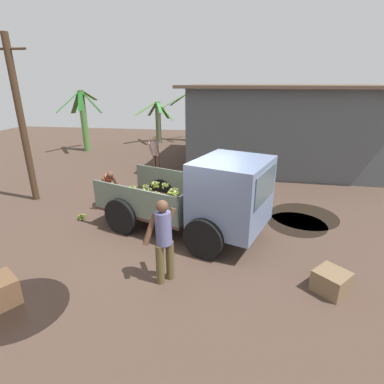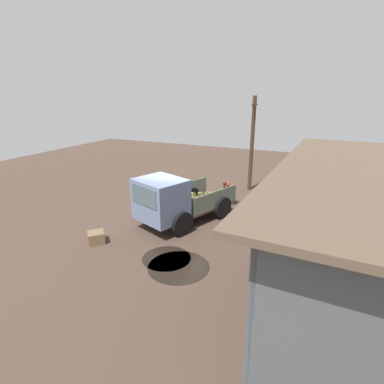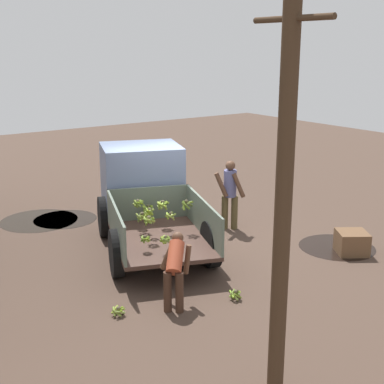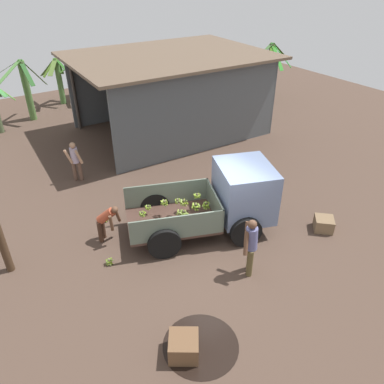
{
  "view_description": "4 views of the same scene",
  "coord_description": "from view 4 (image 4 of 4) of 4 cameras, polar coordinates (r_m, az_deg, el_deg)",
  "views": [
    {
      "loc": [
        1.21,
        -6.51,
        3.78
      ],
      "look_at": [
        0.04,
        1.06,
        0.94
      ],
      "focal_mm": 28.0,
      "sensor_mm": 36.0,
      "label": 1
    },
    {
      "loc": [
        10.61,
        5.88,
        5.27
      ],
      "look_at": [
        0.62,
        1.31,
        1.6
      ],
      "focal_mm": 28.0,
      "sensor_mm": 36.0,
      "label": 2
    },
    {
      "loc": [
        -9.81,
        6.47,
        4.36
      ],
      "look_at": [
        -0.64,
        -0.06,
        1.3
      ],
      "focal_mm": 50.0,
      "sensor_mm": 36.0,
      "label": 3
    },
    {
      "loc": [
        -5.53,
        -7.0,
        7.29
      ],
      "look_at": [
        -0.46,
        0.69,
        1.51
      ],
      "focal_mm": 35.0,
      "sensor_mm": 36.0,
      "label": 4
    }
  ],
  "objects": [
    {
      "name": "ground",
      "position": [
        11.52,
        3.82,
        -7.25
      ],
      "size": [
        36.0,
        36.0,
        0.0
      ],
      "primitive_type": "plane",
      "color": "#49372C"
    },
    {
      "name": "mud_patch_0",
      "position": [
        14.03,
        10.05,
        0.26
      ],
      "size": [
        1.64,
        1.64,
        0.01
      ],
      "primitive_type": "cylinder",
      "color": "black",
      "rests_on": "ground"
    },
    {
      "name": "mud_patch_1",
      "position": [
        8.96,
        1.34,
        -22.3
      ],
      "size": [
        1.7,
        1.7,
        0.01
      ],
      "primitive_type": "cylinder",
      "color": "black",
      "rests_on": "ground"
    },
    {
      "name": "mud_patch_2",
      "position": [
        14.58,
        9.34,
        1.64
      ],
      "size": [
        1.98,
        1.98,
        0.01
      ],
      "primitive_type": "cylinder",
      "color": "black",
      "rests_on": "ground"
    },
    {
      "name": "cargo_truck",
      "position": [
        11.45,
        5.91,
        -0.71
      ],
      "size": [
        4.75,
        3.27,
        2.1
      ],
      "rotation": [
        0.0,
        0.0,
        -0.36
      ],
      "color": "#442D25",
      "rests_on": "ground"
    },
    {
      "name": "warehouse_shed",
      "position": [
        18.31,
        -2.06,
        17.27
      ],
      "size": [
        9.0,
        6.84,
        3.65
      ],
      "rotation": [
        0.0,
        0.0,
        -0.04
      ],
      "color": "#505558",
      "rests_on": "ground"
    },
    {
      "name": "banana_palm_0",
      "position": [
        23.79,
        -15.76,
        16.73
      ],
      "size": [
        2.62,
        2.6,
        2.58
      ],
      "color": "#5A7641",
      "rests_on": "ground"
    },
    {
      "name": "banana_palm_1",
      "position": [
        21.49,
        -23.88,
        14.11
      ],
      "size": [
        2.56,
        2.27,
        3.08
      ],
      "color": "#51793B",
      "rests_on": "ground"
    },
    {
      "name": "banana_palm_2",
      "position": [
        23.87,
        11.75,
        18.0
      ],
      "size": [
        2.37,
        2.37,
        3.16
      ],
      "color": "#546C37",
      "rests_on": "ground"
    },
    {
      "name": "banana_palm_5",
      "position": [
        23.57,
        -19.58,
        15.8
      ],
      "size": [
        1.86,
        2.17,
        2.58
      ],
      "color": "#507C3D",
      "rests_on": "ground"
    },
    {
      "name": "person_foreground_visitor",
      "position": [
        9.94,
        8.92,
        -7.9
      ],
      "size": [
        0.63,
        0.64,
        1.73
      ],
      "rotation": [
        0.0,
        0.0,
        2.4
      ],
      "color": "brown",
      "rests_on": "ground"
    },
    {
      "name": "person_worker_loading",
      "position": [
        11.32,
        -12.93,
        -4.23
      ],
      "size": [
        0.79,
        0.68,
        1.26
      ],
      "rotation": [
        0.0,
        0.0,
        -0.74
      ],
      "color": "#3D261B",
      "rests_on": "ground"
    },
    {
      "name": "person_bystander_near_shed",
      "position": [
        14.71,
        -17.38,
        4.72
      ],
      "size": [
        0.62,
        0.52,
        1.59
      ],
      "rotation": [
        0.0,
        0.0,
        4.1
      ],
      "color": "brown",
      "rests_on": "ground"
    },
    {
      "name": "banana_bunch_on_ground_0",
      "position": [
        12.51,
        -13.12,
        -4.0
      ],
      "size": [
        0.24,
        0.24,
        0.17
      ],
      "color": "brown",
      "rests_on": "ground"
    },
    {
      "name": "banana_bunch_on_ground_1",
      "position": [
        10.86,
        -12.5,
        -10.29
      ],
      "size": [
        0.22,
        0.23,
        0.19
      ],
      "color": "brown",
      "rests_on": "ground"
    },
    {
      "name": "wooden_crate_0",
      "position": [
        8.65,
        -1.29,
        -22.45
      ],
      "size": [
        0.88,
        0.88,
        0.49
      ],
      "primitive_type": "cube",
      "rotation": [
        0.0,
        0.0,
        2.55
      ],
      "color": "brown",
      "rests_on": "ground"
    },
    {
      "name": "wooden_crate_1",
      "position": [
        12.47,
        19.43,
        -4.61
      ],
      "size": [
        0.8,
        0.8,
        0.42
      ],
      "primitive_type": "cube",
      "rotation": [
        0.0,
        0.0,
        5.53
      ],
      "color": "brown",
      "rests_on": "ground"
    }
  ]
}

